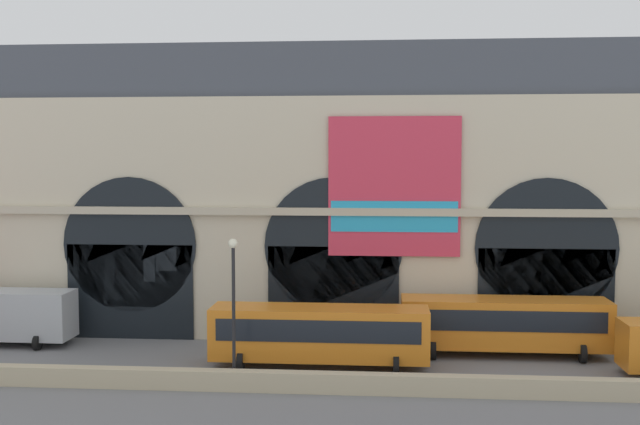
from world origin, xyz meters
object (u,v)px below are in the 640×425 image
Objects in this scene: bus_mideast at (504,323)px; street_lamp_quayside at (234,292)px; box_truck_west at (9,315)px; bus_center at (320,333)px.

street_lamp_quayside is (-13.43, -6.48, 2.63)m from bus_mideast.
box_truck_west is at bearing 155.24° from street_lamp_quayside.
box_truck_west reaches higher than bus_center.
box_truck_west is 1.09× the size of street_lamp_quayside.
bus_center is 10.20m from bus_mideast.
bus_mideast is at bearing -0.24° from box_truck_west.
box_truck_west reaches higher than bus_mideast.
bus_center and bus_mideast have the same top height.
bus_center is 5.64m from street_lamp_quayside.
bus_center is (18.04, -3.29, 0.08)m from box_truck_west.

